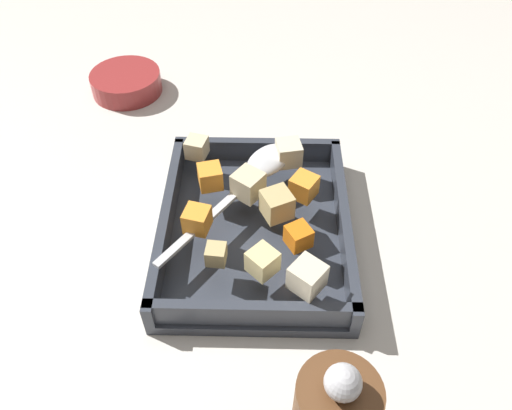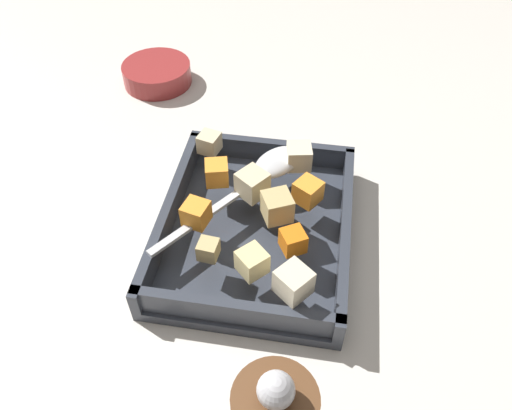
# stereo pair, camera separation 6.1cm
# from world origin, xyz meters

# --- Properties ---
(ground_plane) EXTENTS (4.00, 4.00, 0.00)m
(ground_plane) POSITION_xyz_m (0.00, 0.00, 0.00)
(ground_plane) COLOR beige
(baking_dish) EXTENTS (0.29, 0.24, 0.05)m
(baking_dish) POSITION_xyz_m (-0.00, -0.01, 0.01)
(baking_dish) COLOR #333842
(baking_dish) RESTS_ON ground_plane
(carrot_chunk_near_right) EXTENTS (0.04, 0.04, 0.03)m
(carrot_chunk_near_right) POSITION_xyz_m (-0.05, -0.07, 0.06)
(carrot_chunk_near_right) COLOR orange
(carrot_chunk_near_right) RESTS_ON baking_dish
(carrot_chunk_under_handle) EXTENTS (0.04, 0.04, 0.03)m
(carrot_chunk_under_handle) POSITION_xyz_m (0.05, 0.04, 0.06)
(carrot_chunk_under_handle) COLOR orange
(carrot_chunk_under_handle) RESTS_ON baking_dish
(carrot_chunk_corner_ne) EXTENTS (0.04, 0.04, 0.03)m
(carrot_chunk_corner_ne) POSITION_xyz_m (-0.03, 0.05, 0.06)
(carrot_chunk_corner_ne) COLOR orange
(carrot_chunk_corner_ne) RESTS_ON baking_dish
(carrot_chunk_far_left) EXTENTS (0.04, 0.04, 0.03)m
(carrot_chunk_far_left) POSITION_xyz_m (0.03, -0.08, 0.06)
(carrot_chunk_far_left) COLOR orange
(carrot_chunk_far_left) RESTS_ON baking_dish
(potato_chunk_front_center) EXTENTS (0.02, 0.02, 0.02)m
(potato_chunk_front_center) POSITION_xyz_m (0.07, -0.05, 0.06)
(potato_chunk_front_center) COLOR tan
(potato_chunk_front_center) RESTS_ON baking_dish
(potato_chunk_heap_top) EXTENTS (0.05, 0.05, 0.03)m
(potato_chunk_heap_top) POSITION_xyz_m (0.00, 0.02, 0.07)
(potato_chunk_heap_top) COLOR tan
(potato_chunk_heap_top) RESTS_ON baking_dish
(potato_chunk_heap_side) EXTENTS (0.04, 0.04, 0.03)m
(potato_chunk_heap_side) POSITION_xyz_m (0.09, 0.00, 0.06)
(potato_chunk_heap_side) COLOR #E0CC89
(potato_chunk_heap_side) RESTS_ON baking_dish
(potato_chunk_corner_nw) EXTENTS (0.03, 0.03, 0.03)m
(potato_chunk_corner_nw) POSITION_xyz_m (-0.11, -0.09, 0.06)
(potato_chunk_corner_nw) COLOR beige
(potato_chunk_corner_nw) RESTS_ON baking_dish
(potato_chunk_center) EXTENTS (0.05, 0.05, 0.03)m
(potato_chunk_center) POSITION_xyz_m (-0.03, -0.02, 0.07)
(potato_chunk_center) COLOR beige
(potato_chunk_center) RESTS_ON baking_dish
(parsnip_chunk_back_center) EXTENTS (0.04, 0.04, 0.03)m
(parsnip_chunk_back_center) POSITION_xyz_m (-0.10, 0.03, 0.07)
(parsnip_chunk_back_center) COLOR beige
(parsnip_chunk_back_center) RESTS_ON baking_dish
(parsnip_chunk_far_right) EXTENTS (0.05, 0.05, 0.03)m
(parsnip_chunk_far_right) POSITION_xyz_m (0.11, 0.05, 0.07)
(parsnip_chunk_far_right) COLOR beige
(parsnip_chunk_far_right) RESTS_ON baking_dish
(serving_spoon) EXTENTS (0.22, 0.17, 0.02)m
(serving_spoon) POSITION_xyz_m (-0.08, -0.00, 0.06)
(serving_spoon) COLOR silver
(serving_spoon) RESTS_ON baking_dish
(small_prep_bowl) EXTENTS (0.12, 0.12, 0.04)m
(small_prep_bowl) POSITION_xyz_m (-0.34, -0.24, 0.02)
(small_prep_bowl) COLOR maroon
(small_prep_bowl) RESTS_ON ground_plane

